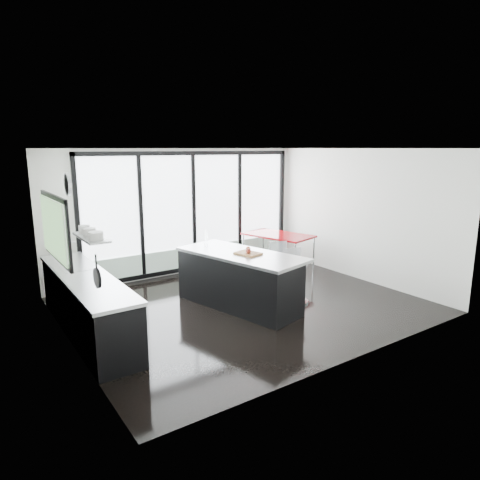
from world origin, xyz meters
TOP-DOWN VIEW (x-y plane):
  - floor at (0.00, 0.00)m, footprint 6.00×5.00m
  - ceiling at (0.00, 0.00)m, footprint 6.00×5.00m
  - wall_back at (0.27, 2.47)m, footprint 6.00×0.09m
  - wall_front at (0.00, -2.50)m, footprint 6.00×0.00m
  - wall_left at (-2.97, 0.27)m, footprint 0.26×5.00m
  - wall_right at (3.00, 0.00)m, footprint 0.00×5.00m
  - counter_cabinets at (-2.67, 0.40)m, footprint 0.69×3.24m
  - island at (-0.12, 0.03)m, footprint 1.55×2.57m
  - bar_stool_near at (0.87, -0.40)m, footprint 0.57×0.57m
  - bar_stool_far at (1.01, 0.21)m, footprint 0.61×0.61m
  - red_table at (2.02, 1.52)m, footprint 1.29×1.75m

SIDE VIEW (x-z plane):
  - floor at x=0.00m, z-range 0.00..0.00m
  - bar_stool_near at x=0.87m, z-range 0.00..0.77m
  - bar_stool_far at x=1.01m, z-range 0.00..0.77m
  - red_table at x=2.02m, z-range 0.00..0.84m
  - counter_cabinets at x=-2.67m, z-range -0.22..1.14m
  - island at x=-0.12m, z-range -0.14..1.14m
  - wall_back at x=0.27m, z-range -0.13..2.67m
  - wall_front at x=0.00m, z-range 0.00..2.80m
  - wall_right at x=3.00m, z-range 0.00..2.80m
  - wall_left at x=-2.97m, z-range 0.16..2.96m
  - ceiling at x=0.00m, z-range 2.80..2.80m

